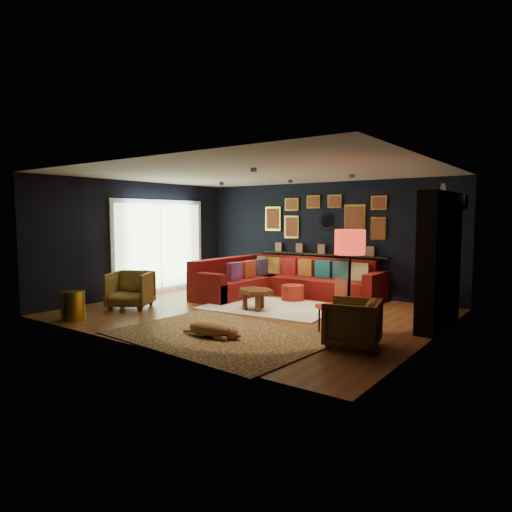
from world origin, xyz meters
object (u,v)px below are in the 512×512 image
Objects in this scene: dog at (210,326)px; sectional at (279,282)px; gold_stool at (73,305)px; armchair_left at (130,288)px; floor_lamp at (350,247)px; pouf at (293,292)px; armchair_right at (352,321)px; coffee_table at (256,293)px; orange_chair at (336,302)px.

sectional is at bearing 102.47° from dog.
armchair_left is at bearing 90.86° from gold_stool.
dog is at bearing -144.50° from floor_lamp.
armchair_right is (2.46, -2.42, 0.18)m from pouf.
floor_lamp is at bearing -40.43° from sectional.
gold_stool is at bearing -158.34° from floor_lamp.
coffee_table is 1.24× the size of armchair_right.
orange_chair is 0.83× the size of dog.
armchair_right is (4.67, 0.09, -0.03)m from armchair_left.
orange_chair reaches higher than armchair_right.
gold_stool is (-4.65, -1.35, -0.11)m from armchair_right.
pouf is 3.45m from armchair_right.
sectional is 3.73× the size of coffee_table.
sectional is at bearing 147.33° from pouf.
floor_lamp reaches higher than gold_stool.
armchair_left is at bearing -135.46° from orange_chair.
orange_chair is 1.98m from dog.
orange_chair is at bearing 24.78° from gold_stool.
sectional is 3.85m from floor_lamp.
floor_lamp is at bearing -17.73° from coffee_table.
gold_stool reaches higher than coffee_table.
floor_lamp is at bearing -162.84° from armchair_right.
orange_chair reaches higher than armchair_left.
armchair_right is at bearing -11.11° from orange_chair.
floor_lamp reaches higher than armchair_left.
armchair_left is 4.67m from armchair_right.
armchair_left is 4.20m from orange_chair.
armchair_right is at bearing 17.54° from dog.
coffee_table is at bearing 162.27° from floor_lamp.
floor_lamp is at bearing 30.43° from dog.
dog is (0.56, -1.92, -0.17)m from coffee_table.
pouf is 0.58× the size of orange_chair.
pouf is 0.95× the size of gold_stool.
coffee_table reaches higher than dog.
gold_stool is at bearing -119.52° from orange_chair.
armchair_left is at bearing -131.41° from pouf.
armchair_right is 0.77m from orange_chair.
orange_chair is 0.93m from floor_lamp.
armchair_left is (-2.18, -1.21, 0.05)m from coffee_table.
gold_stool reaches higher than pouf.
armchair_left is 0.96× the size of orange_chair.
floor_lamp is (4.41, 1.75, 1.11)m from gold_stool.
coffee_table is 1.14× the size of armchair_left.
coffee_table is 2.05m from orange_chair.
armchair_left is (-2.21, -2.51, 0.21)m from pouf.
coffee_table is 1.88× the size of pouf.
armchair_right reaches higher than dog.
sectional is 4.45m from gold_stool.
pouf is 0.48× the size of dog.
pouf is at bearing -148.24° from armchair_right.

